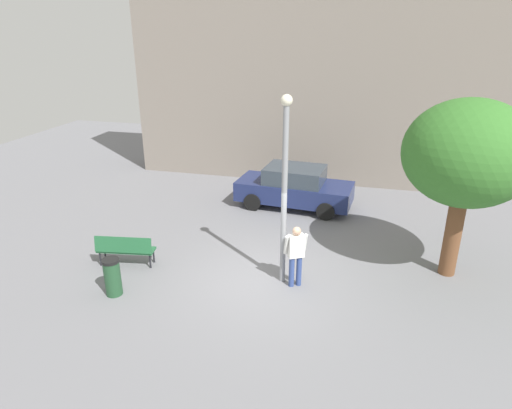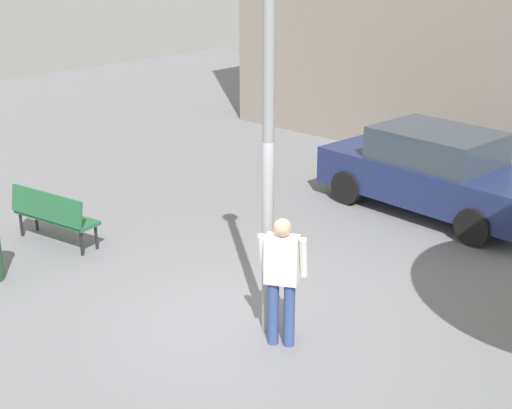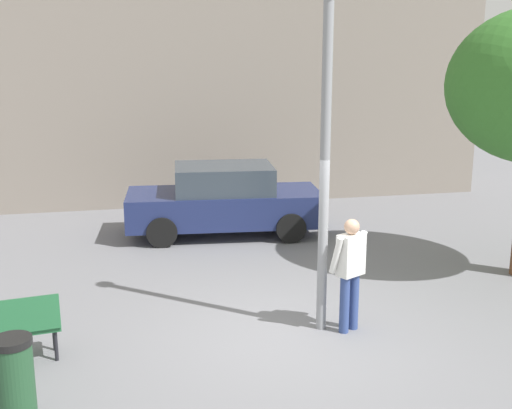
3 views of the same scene
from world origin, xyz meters
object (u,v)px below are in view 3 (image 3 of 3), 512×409
(person_by_lamppost, at_px, (350,267))
(trash_bin, at_px, (15,380))
(lamppost, at_px, (325,140))
(parked_car_navy, at_px, (224,200))

(person_by_lamppost, relative_size, trash_bin, 1.68)
(trash_bin, bearing_deg, lamppost, 22.65)
(lamppost, bearing_deg, person_by_lamppost, -23.18)
(person_by_lamppost, xyz_separation_m, parked_car_navy, (-0.92, 5.39, -0.19))
(parked_car_navy, xyz_separation_m, trash_bin, (-3.43, -6.90, -0.27))
(parked_car_navy, bearing_deg, trash_bin, -116.42)
(lamppost, distance_m, trash_bin, 4.88)
(lamppost, distance_m, person_by_lamppost, 1.84)
(trash_bin, bearing_deg, person_by_lamppost, 19.11)
(lamppost, xyz_separation_m, trash_bin, (-3.99, -1.66, -2.27))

